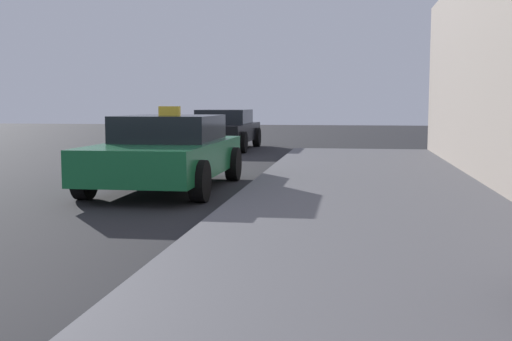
% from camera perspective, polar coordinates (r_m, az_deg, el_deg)
% --- Properties ---
extents(car_green, '(2.05, 4.26, 1.43)m').
position_cam_1_polar(car_green, '(11.11, -7.95, 1.69)').
color(car_green, '#196638').
rests_on(car_green, ground_plane).
extents(car_black, '(1.97, 4.44, 1.27)m').
position_cam_1_polar(car_black, '(20.50, -2.92, 3.73)').
color(car_black, black).
rests_on(car_black, ground_plane).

